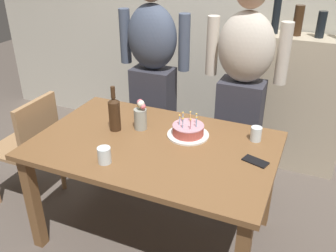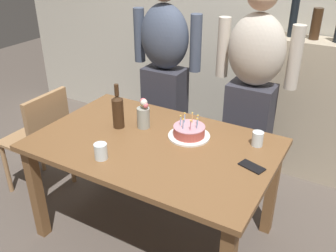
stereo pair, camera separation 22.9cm
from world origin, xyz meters
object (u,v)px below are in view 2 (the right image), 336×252
water_glass_far (101,151)px  flower_vase (144,114)px  cell_phone (252,167)px  dining_chair (42,135)px  person_woman_cardigan (252,91)px  water_glass_near (258,139)px  wine_bottle (118,111)px  person_man_bearded (165,74)px  birthday_cake (189,132)px

water_glass_far → flower_vase: 0.45m
water_glass_far → cell_phone: (0.79, 0.35, -0.04)m
flower_vase → dining_chair: size_ratio=0.24×
flower_vase → dining_chair: (-0.85, -0.15, -0.32)m
person_woman_cardigan → cell_phone: bearing=109.3°
cell_phone → dining_chair: bearing=-160.9°
water_glass_near → wine_bottle: bearing=-165.7°
water_glass_near → dining_chair: bearing=-169.3°
cell_phone → flower_vase: flower_vase is taller
wine_bottle → person_woman_cardigan: 1.00m
person_man_bearded → cell_phone: bearing=142.6°
birthday_cake → wine_bottle: wine_bottle is taller
dining_chair → cell_phone: bearing=91.8°
wine_bottle → flower_vase: (0.15, 0.08, -0.02)m
cell_phone → dining_chair: dining_chair is taller
water_glass_far → person_woman_cardigan: size_ratio=0.06×
water_glass_far → flower_vase: bearing=89.9°
water_glass_near → dining_chair: dining_chair is taller
water_glass_near → person_woman_cardigan: 0.58m
water_glass_near → person_man_bearded: (-0.97, 0.53, 0.09)m
water_glass_far → wine_bottle: (-0.15, 0.37, 0.07)m
birthday_cake → water_glass_near: (0.41, 0.11, 0.01)m
wine_bottle → flower_vase: bearing=27.9°
birthday_cake → person_man_bearded: person_man_bearded is taller
birthday_cake → dining_chair: size_ratio=0.31×
wine_bottle → person_woman_cardigan: person_woman_cardigan is taller
water_glass_far → dining_chair: (-0.85, 0.30, -0.27)m
birthday_cake → water_glass_far: birthday_cake is taller
wine_bottle → cell_phone: 0.95m
birthday_cake → dining_chair: (-1.18, -0.19, -0.26)m
person_woman_cardigan → dining_chair: person_woman_cardigan is taller
water_glass_near → cell_phone: (0.05, -0.25, -0.04)m
flower_vase → birthday_cake: bearing=5.8°
wine_bottle → cell_phone: bearing=-1.5°
water_glass_far → dining_chair: bearing=160.8°
water_glass_near → flower_vase: bearing=-168.8°
cell_phone → person_man_bearded: bearing=160.0°
cell_phone → person_woman_cardigan: size_ratio=0.09×
person_woman_cardigan → flower_vase: bearing=52.5°
water_glass_far → cell_phone: size_ratio=0.66×
wine_bottle → person_woman_cardigan: bearing=48.5°
cell_phone → water_glass_near: bearing=119.0°
dining_chair → flower_vase: bearing=100.3°
wine_bottle → person_man_bearded: 0.76m
person_man_bearded → flower_vase: bearing=108.9°
dining_chair → water_glass_far: bearing=70.8°
flower_vase → wine_bottle: bearing=-152.1°
birthday_cake → person_woman_cardigan: 0.68m
person_woman_cardigan → water_glass_far: bearing=65.3°
cell_phone → person_man_bearded: 1.29m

